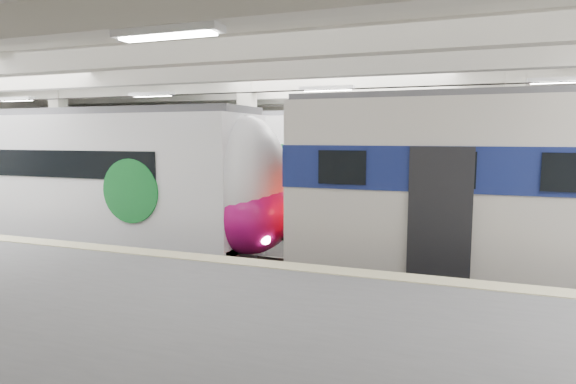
% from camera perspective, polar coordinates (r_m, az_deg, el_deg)
% --- Properties ---
extents(station_hall, '(36.00, 24.00, 5.75)m').
position_cam_1_polar(station_hall, '(10.60, -0.81, 4.89)').
color(station_hall, black).
rests_on(station_hall, ground).
extents(modern_emu, '(13.46, 2.78, 4.36)m').
position_cam_1_polar(modern_emu, '(15.62, -21.48, 0.96)').
color(modern_emu, white).
rests_on(modern_emu, ground).
extents(far_train, '(14.07, 3.28, 4.47)m').
position_cam_1_polar(far_train, '(20.64, -13.71, 2.97)').
color(far_train, white).
rests_on(far_train, ground).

